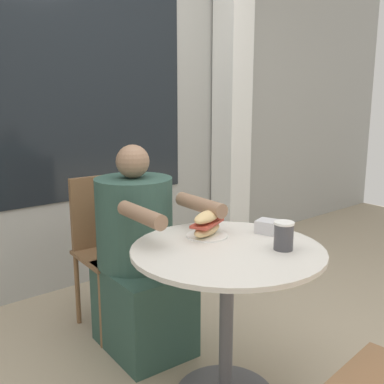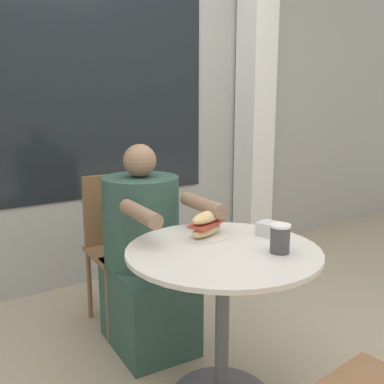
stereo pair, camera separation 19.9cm
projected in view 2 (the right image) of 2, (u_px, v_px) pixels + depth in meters
The scene contains 8 objects.
storefront_wall at pixel (76, 85), 3.01m from camera, with size 8.00×0.09×2.80m.
lattice_pillar at pixel (255, 112), 3.71m from camera, with size 0.24×0.24×2.40m.
cafe_table at pixel (223, 290), 1.89m from camera, with size 0.81×0.81×0.70m.
diner_chair at pixel (118, 234), 2.65m from camera, with size 0.41×0.41×0.87m.
seated_diner at pixel (146, 262), 2.37m from camera, with size 0.43×0.73×1.08m.
sandwich_on_plate at pixel (207, 225), 2.00m from camera, with size 0.22×0.19×0.12m.
drink_cup at pixel (280, 238), 1.79m from camera, with size 0.08×0.08×0.12m.
napkin_box at pixel (269, 229), 2.03m from camera, with size 0.11×0.11×0.06m.
Camera 2 is at (-1.10, -1.38, 1.32)m, focal length 42.00 mm.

